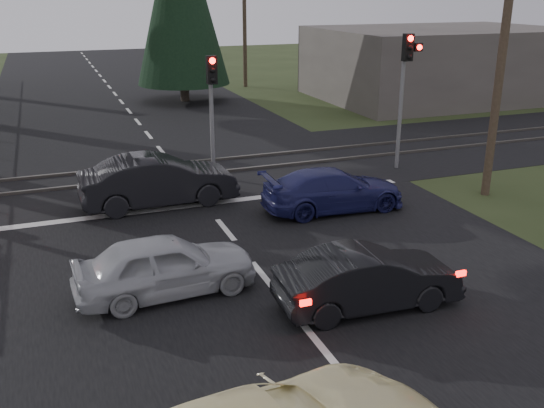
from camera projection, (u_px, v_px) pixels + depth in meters
name	position (u px, v px, depth m)	size (l,w,h in m)	color
ground	(320.00, 346.00, 10.94)	(120.00, 120.00, 0.00)	#283317
road	(191.00, 187.00, 19.76)	(14.00, 100.00, 0.01)	black
rail_corridor	(178.00, 171.00, 21.52)	(120.00, 8.00, 0.01)	black
stop_line	(205.00, 204.00, 18.17)	(13.00, 0.35, 0.00)	silver
rail_near	(183.00, 176.00, 20.80)	(120.00, 0.12, 0.10)	#59544C
rail_far	(173.00, 164.00, 22.21)	(120.00, 0.12, 0.10)	#59544C
traffic_signal_right	(406.00, 75.00, 20.70)	(0.68, 0.48, 4.70)	slate
traffic_signal_center	(212.00, 96.00, 19.75)	(0.32, 0.48, 4.10)	slate
utility_pole_near	(504.00, 39.00, 17.48)	(1.80, 0.26, 9.00)	#4C3D2D
utility_pole_mid	(244.00, 12.00, 38.64)	(1.80, 0.26, 9.00)	#4C3D2D
utility_pole_far	(167.00, 4.00, 60.68)	(1.80, 0.26, 9.00)	#4C3D2D
building_right	(441.00, 63.00, 35.66)	(14.00, 10.00, 4.00)	#59514C
dark_hatchback	(368.00, 279.00, 12.11)	(1.31, 3.74, 1.23)	black
silver_car	(165.00, 265.00, 12.64)	(1.52, 3.79, 1.29)	#A4A6AC
blue_sedan	(333.00, 190.00, 17.53)	(1.70, 4.19, 1.22)	#1A1C4F
dark_car_far	(159.00, 181.00, 17.88)	(1.59, 4.56, 1.50)	black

